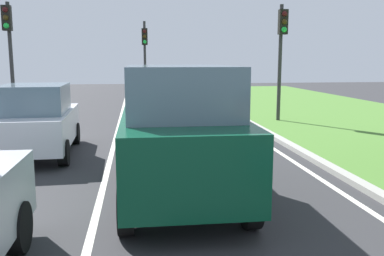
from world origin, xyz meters
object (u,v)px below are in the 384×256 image
car_hatchback_far (37,121)px  traffic_light_overhead_left (9,40)px  car_suv_ahead (179,131)px  traffic_light_near_right (282,43)px  traffic_light_far_median (145,49)px

car_hatchback_far → traffic_light_overhead_left: size_ratio=0.84×
car_suv_ahead → traffic_light_overhead_left: bearing=119.9°
car_suv_ahead → traffic_light_overhead_left: size_ratio=1.01×
traffic_light_near_right → car_hatchback_far: bearing=-149.5°
car_hatchback_far → traffic_light_overhead_left: 6.50m
traffic_light_far_median → car_hatchback_far: bearing=-102.8°
traffic_light_near_right → traffic_light_far_median: bearing=120.0°
car_hatchback_far → traffic_light_near_right: (7.87, 4.64, 2.12)m
car_hatchback_far → traffic_light_far_median: traffic_light_far_median is taller
traffic_light_near_right → traffic_light_far_median: 9.78m
traffic_light_far_median → traffic_light_overhead_left: bearing=-124.8°
traffic_light_overhead_left → traffic_light_far_median: 8.97m
car_suv_ahead → traffic_light_far_median: 16.85m
car_hatchback_far → traffic_light_overhead_left: traffic_light_overhead_left is taller
car_suv_ahead → traffic_light_near_right: size_ratio=1.03×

